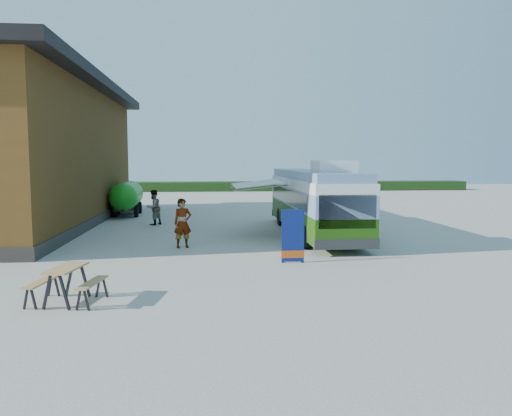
{
  "coord_description": "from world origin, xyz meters",
  "views": [
    {
      "loc": [
        -0.7,
        -16.82,
        3.35
      ],
      "look_at": [
        1.2,
        3.41,
        1.4
      ],
      "focal_mm": 35.0,
      "sensor_mm": 36.0,
      "label": 1
    }
  ],
  "objects": [
    {
      "name": "ground",
      "position": [
        0.0,
        0.0,
        0.0
      ],
      "size": [
        100.0,
        100.0,
        0.0
      ],
      "primitive_type": "plane",
      "color": "#BCB7AD",
      "rests_on": "ground"
    },
    {
      "name": "barn",
      "position": [
        -10.5,
        10.0,
        3.59
      ],
      "size": [
        9.6,
        21.2,
        7.5
      ],
      "color": "brown",
      "rests_on": "ground"
    },
    {
      "name": "hedge",
      "position": [
        8.0,
        38.0,
        0.5
      ],
      "size": [
        40.0,
        3.0,
        1.0
      ],
      "primitive_type": "cube",
      "color": "#264419",
      "rests_on": "ground"
    },
    {
      "name": "bus",
      "position": [
        3.99,
        5.2,
        1.6
      ],
      "size": [
        2.41,
        10.9,
        3.34
      ],
      "rotation": [
        0.0,
        0.0,
        0.01
      ],
      "color": "#2C6110",
      "rests_on": "ground"
    },
    {
      "name": "awning",
      "position": [
        1.62,
        5.11,
        2.44
      ],
      "size": [
        2.31,
        3.76,
        0.48
      ],
      "rotation": [
        0.0,
        0.0,
        0.01
      ],
      "color": "white",
      "rests_on": "ground"
    },
    {
      "name": "banner",
      "position": [
        2.0,
        -0.9,
        0.72
      ],
      "size": [
        0.76,
        0.18,
        1.76
      ],
      "rotation": [
        0.0,
        0.0,
        0.01
      ],
      "color": "navy",
      "rests_on": "ground"
    },
    {
      "name": "picnic_table",
      "position": [
        -4.05,
        -4.99,
        0.64
      ],
      "size": [
        1.71,
        1.57,
        0.86
      ],
      "rotation": [
        0.0,
        0.0,
        -0.17
      ],
      "color": "#AB7B50",
      "rests_on": "ground"
    },
    {
      "name": "person_a",
      "position": [
        -1.73,
        2.3,
        0.95
      ],
      "size": [
        0.8,
        0.65,
        1.9
      ],
      "primitive_type": "imported",
      "rotation": [
        0.0,
        0.0,
        0.32
      ],
      "color": "#999999",
      "rests_on": "ground"
    },
    {
      "name": "person_b",
      "position": [
        -3.58,
        9.27,
        0.91
      ],
      "size": [
        1.1,
        1.12,
        1.83
      ],
      "primitive_type": "imported",
      "rotation": [
        0.0,
        0.0,
        -2.28
      ],
      "color": "#999999",
      "rests_on": "ground"
    },
    {
      "name": "slurry_tanker",
      "position": [
        -5.7,
        14.1,
        1.18
      ],
      "size": [
        1.8,
        5.55,
        2.05
      ],
      "rotation": [
        0.0,
        0.0,
        0.04
      ],
      "color": "#1A8518",
      "rests_on": "ground"
    }
  ]
}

